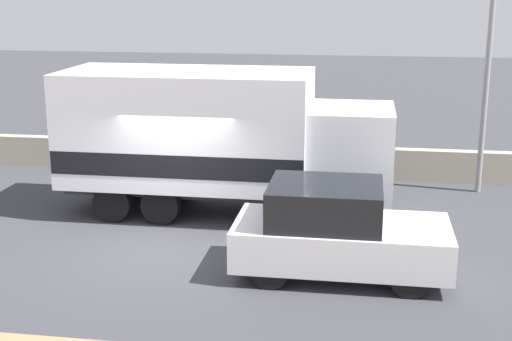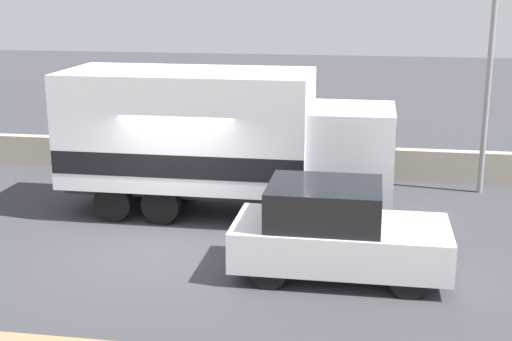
% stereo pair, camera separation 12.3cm
% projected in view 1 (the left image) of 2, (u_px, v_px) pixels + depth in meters
% --- Properties ---
extents(ground_plane, '(80.00, 80.00, 0.00)m').
position_uv_depth(ground_plane, '(164.00, 248.00, 14.42)').
color(ground_plane, '#38383D').
extents(stone_wall_backdrop, '(60.00, 0.35, 0.85)m').
position_uv_depth(stone_wall_backdrop, '(223.00, 158.00, 20.11)').
color(stone_wall_backdrop, '#A39984').
rests_on(stone_wall_backdrop, ground_plane).
extents(street_lamp, '(0.56, 0.28, 5.90)m').
position_uv_depth(street_lamp, '(489.00, 55.00, 17.44)').
color(street_lamp, gray).
rests_on(street_lamp, ground_plane).
extents(box_truck, '(7.43, 2.58, 3.30)m').
position_uv_depth(box_truck, '(214.00, 138.00, 16.21)').
color(box_truck, silver).
rests_on(box_truck, ground_plane).
extents(car_hatchback, '(3.90, 1.87, 1.72)m').
position_uv_depth(car_hatchback, '(337.00, 231.00, 12.96)').
color(car_hatchback, silver).
rests_on(car_hatchback, ground_plane).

